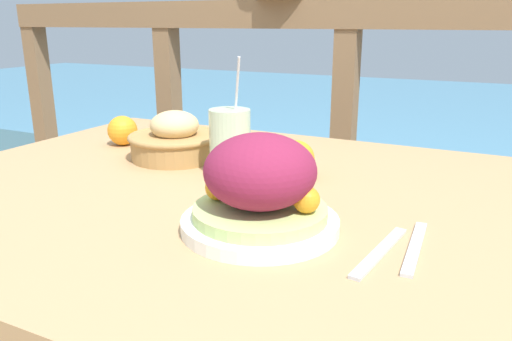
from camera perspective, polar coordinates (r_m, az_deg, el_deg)
patio_table at (r=0.98m, az=-3.06°, el=-6.78°), size 1.28×0.98×0.77m
railing_fence at (r=1.63m, az=10.04°, el=5.94°), size 2.80×0.08×1.14m
sea_backdrop at (r=4.16m, az=19.54°, el=3.78°), size 12.00×4.00×0.43m
salad_plate at (r=0.74m, az=0.47°, el=-2.18°), size 0.24×0.24×0.15m
drink_glass at (r=1.02m, az=-2.99°, el=3.23°), size 0.08×0.08×0.24m
bread_basket at (r=1.16m, az=-9.22°, el=3.44°), size 0.21×0.21×0.11m
fork at (r=0.71m, az=13.98°, el=-9.00°), size 0.04×0.18×0.00m
knife at (r=0.74m, az=17.70°, el=-8.35°), size 0.02×0.18×0.00m
orange_near_basket at (r=1.32m, az=-15.00°, el=4.43°), size 0.08×0.08×0.08m
orange_near_glass at (r=1.01m, az=4.56°, el=1.31°), size 0.08×0.08×0.08m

